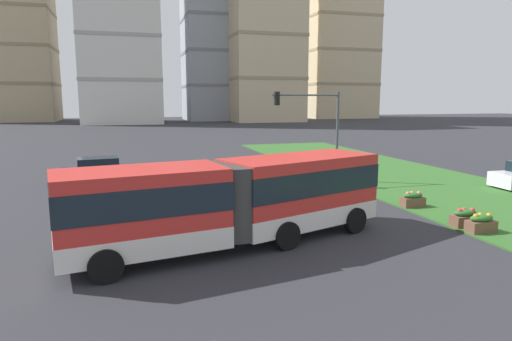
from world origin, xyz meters
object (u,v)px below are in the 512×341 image
Objects in this scene: flower_planter_4 at (465,217)px; apartment_tower_centre at (213,38)px; flower_planter_3 at (481,223)px; apartment_tower_eastcentre at (262,20)px; car_navy_sedan at (100,171)px; apartment_tower_west at (4,11)px; traffic_light_far_right at (315,120)px; flower_planter_5 at (413,199)px; articulated_bus at (234,200)px; apartment_tower_east at (337,37)px.

apartment_tower_centre is at bearing 84.96° from flower_planter_4.
flower_planter_3 is 100.10m from apartment_tower_centre.
apartment_tower_eastcentre reaches higher than flower_planter_4.
car_navy_sedan is 0.11× the size of apartment_tower_centre.
flower_planter_3 is 0.02× the size of apartment_tower_west.
apartment_tower_west reaches higher than traffic_light_far_right.
car_navy_sedan is 18.38m from flower_planter_5.
apartment_tower_centre is 0.85× the size of apartment_tower_eastcentre.
apartment_tower_centre is (8.54, 93.50, 19.77)m from flower_planter_5.
apartment_tower_west reaches higher than articulated_bus.
apartment_tower_west reaches higher than flower_planter_3.
traffic_light_far_right reaches higher than car_navy_sedan.
flower_planter_3 is 1.00× the size of flower_planter_5.
flower_planter_5 is at bearing 16.88° from articulated_bus.
apartment_tower_eastcentre reaches higher than apartment_tower_centre.
apartment_tower_west is 1.06× the size of apartment_tower_eastcentre.
flower_planter_5 is 109.84m from apartment_tower_east.
flower_planter_4 is 11.37m from traffic_light_far_right.
flower_planter_3 is at bearing -46.40° from car_navy_sedan.
traffic_light_far_right is at bearing -16.85° from car_navy_sedan.
flower_planter_4 is 3.40m from flower_planter_5.
flower_planter_3 is 94.76m from apartment_tower_eastcentre.
flower_planter_4 is at bearing -3.27° from articulated_bus.
apartment_tower_west is at bearing 110.30° from flower_planter_3.
flower_planter_5 is at bearing -37.22° from car_navy_sedan.
apartment_tower_east is at bearing 66.51° from flower_planter_3.
car_navy_sedan is at bearing -124.21° from apartment_tower_east.
apartment_tower_centre is at bearing 84.78° from flower_planter_5.
articulated_bus is 109.52m from apartment_tower_west.
apartment_tower_west is at bearing 165.91° from apartment_tower_eastcentre.
traffic_light_far_right is 0.11× the size of apartment_tower_west.
articulated_bus is 2.62× the size of car_navy_sedan.
flower_planter_3 is at bearing -113.49° from apartment_tower_east.
flower_planter_4 is at bearing -44.78° from car_navy_sedan.
articulated_bus is at bearing -100.57° from apartment_tower_centre.
articulated_bus is 10.87× the size of flower_planter_3.
flower_planter_4 is 0.20× the size of traffic_light_far_right.
apartment_tower_east reaches higher than flower_planter_5.
traffic_light_far_right is at bearing -104.75° from apartment_tower_eastcentre.
car_navy_sedan is 4.16× the size of flower_planter_3.
car_navy_sedan is 0.10× the size of apartment_tower_eastcentre.
traffic_light_far_right is (7.55, 10.12, 2.25)m from articulated_bus.
flower_planter_4 is 93.96m from apartment_tower_eastcentre.
car_navy_sedan reaches higher than flower_planter_5.
traffic_light_far_right reaches higher than flower_planter_4.
articulated_bus is 0.30× the size of apartment_tower_centre.
apartment_tower_west is at bearing 110.46° from flower_planter_4.
articulated_bus reaches higher than car_navy_sedan.
apartment_tower_east is (35.91, 4.54, 2.09)m from apartment_tower_centre.
apartment_tower_west reaches higher than apartment_tower_eastcentre.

